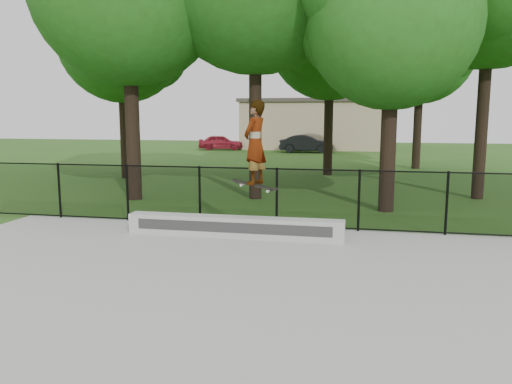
% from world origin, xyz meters
% --- Properties ---
extents(ground, '(100.00, 100.00, 0.00)m').
position_xyz_m(ground, '(0.00, 0.00, 0.00)').
color(ground, '#275417').
rests_on(ground, ground).
extents(concrete_slab, '(14.00, 12.00, 0.06)m').
position_xyz_m(concrete_slab, '(0.00, 0.00, 0.03)').
color(concrete_slab, '#9F9E9A').
rests_on(concrete_slab, ground).
extents(grind_ledge, '(5.02, 0.40, 0.47)m').
position_xyz_m(grind_ledge, '(-0.80, 4.70, 0.30)').
color(grind_ledge, '#B7B8B2').
rests_on(grind_ledge, concrete_slab).
extents(car_a, '(3.92, 2.18, 1.27)m').
position_xyz_m(car_a, '(-9.47, 34.52, 0.63)').
color(car_a, maroon).
rests_on(car_a, ground).
extents(car_b, '(3.83, 1.61, 1.37)m').
position_xyz_m(car_b, '(-2.09, 32.93, 0.69)').
color(car_b, black).
rests_on(car_b, ground).
extents(car_c, '(3.55, 2.65, 1.02)m').
position_xyz_m(car_c, '(-1.86, 35.37, 0.51)').
color(car_c, '#AEBBC5').
rests_on(car_c, ground).
extents(skater_airborne, '(0.83, 0.79, 2.03)m').
position_xyz_m(skater_airborne, '(-0.29, 4.66, 2.20)').
color(skater_airborne, black).
rests_on(skater_airborne, ground).
extents(chainlink_fence, '(16.06, 0.06, 1.50)m').
position_xyz_m(chainlink_fence, '(0.00, 5.90, 0.81)').
color(chainlink_fence, black).
rests_on(chainlink_fence, concrete_slab).
extents(tree_row, '(20.85, 18.44, 11.46)m').
position_xyz_m(tree_row, '(0.15, 13.32, 6.93)').
color(tree_row, black).
rests_on(tree_row, ground).
extents(distant_building, '(12.40, 6.40, 4.30)m').
position_xyz_m(distant_building, '(-2.00, 38.00, 2.16)').
color(distant_building, tan).
rests_on(distant_building, ground).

